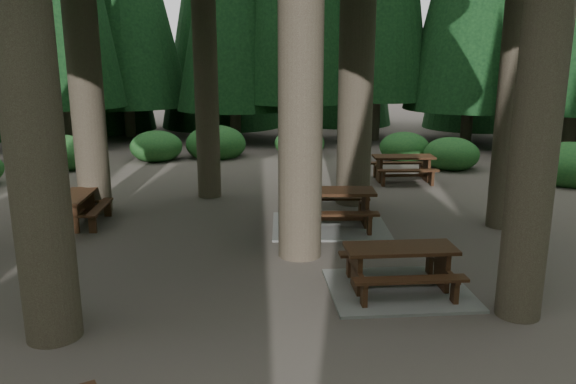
{
  "coord_description": "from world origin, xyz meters",
  "views": [
    {
      "loc": [
        0.3,
        -10.28,
        3.87
      ],
      "look_at": [
        0.59,
        0.95,
        1.1
      ],
      "focal_mm": 35.0,
      "sensor_mm": 36.0,
      "label": 1
    }
  ],
  "objects_px": {
    "picnic_table_b": "(76,205)",
    "picnic_table_d": "(403,164)",
    "picnic_table_c": "(330,214)",
    "picnic_table_a": "(399,276)"
  },
  "relations": [
    {
      "from": "picnic_table_a",
      "to": "picnic_table_d",
      "type": "relative_size",
      "value": 1.29
    },
    {
      "from": "picnic_table_b",
      "to": "picnic_table_d",
      "type": "distance_m",
      "value": 9.65
    },
    {
      "from": "picnic_table_d",
      "to": "picnic_table_a",
      "type": "bearing_deg",
      "value": -104.04
    },
    {
      "from": "picnic_table_b",
      "to": "picnic_table_d",
      "type": "relative_size",
      "value": 0.89
    },
    {
      "from": "picnic_table_c",
      "to": "picnic_table_d",
      "type": "bearing_deg",
      "value": 60.49
    },
    {
      "from": "picnic_table_c",
      "to": "picnic_table_d",
      "type": "distance_m",
      "value": 5.45
    },
    {
      "from": "picnic_table_a",
      "to": "picnic_table_c",
      "type": "relative_size",
      "value": 0.93
    },
    {
      "from": "picnic_table_b",
      "to": "picnic_table_d",
      "type": "height_order",
      "value": "picnic_table_d"
    },
    {
      "from": "picnic_table_c",
      "to": "picnic_table_d",
      "type": "relative_size",
      "value": 1.39
    },
    {
      "from": "picnic_table_a",
      "to": "picnic_table_d",
      "type": "xyz_separation_m",
      "value": [
        1.93,
        8.3,
        0.27
      ]
    }
  ]
}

